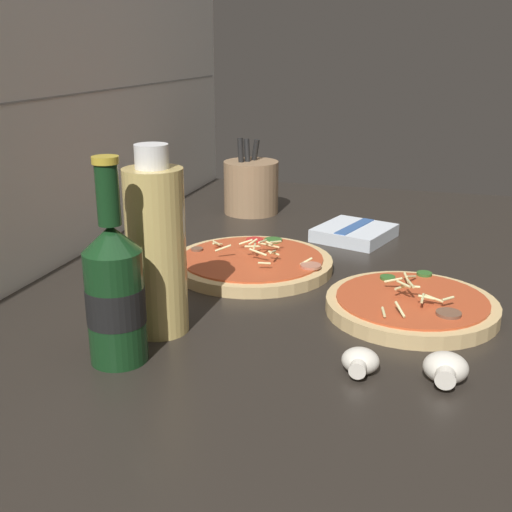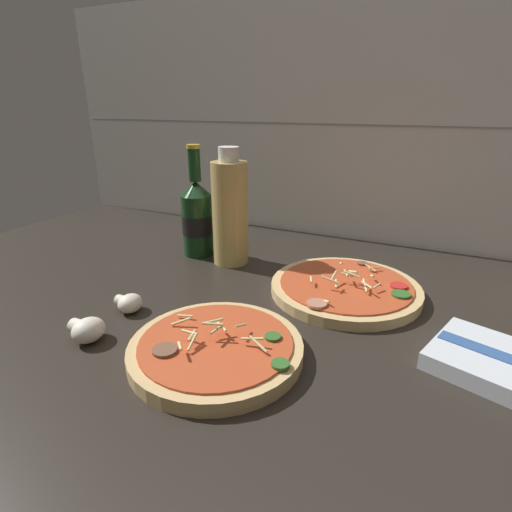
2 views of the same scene
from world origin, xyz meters
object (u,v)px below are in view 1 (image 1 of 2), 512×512
mushroom_right (446,369)px  beer_bottle (115,291)px  mushroom_left (360,362)px  utensil_crock (251,187)px  oil_bottle (156,249)px  pizza_far (252,263)px  dish_towel (355,233)px  pizza_near (411,305)px

mushroom_right → beer_bottle: bearing=98.1°
mushroom_left → beer_bottle: bearing=99.5°
mushroom_left → utensil_crock: 74.18cm
oil_bottle → mushroom_left: bearing=-99.3°
pizza_far → oil_bottle: 28.34cm
utensil_crock → mushroom_left: bearing=-153.4°
mushroom_right → utensil_crock: size_ratio=0.32×
mushroom_left → dish_towel: bearing=8.8°
pizza_near → oil_bottle: oil_bottle is taller
pizza_near → mushroom_left: bearing=167.1°
oil_bottle → dish_towel: size_ratio=1.46×
mushroom_left → mushroom_right: 9.29cm
pizza_far → mushroom_right: size_ratio=5.10×
pizza_far → beer_bottle: beer_bottle is taller
mushroom_left → utensil_crock: utensil_crock is taller
beer_bottle → mushroom_right: bearing=-81.9°
pizza_far → mushroom_right: 43.15cm
mushroom_left → utensil_crock: size_ratio=0.27×
dish_towel → pizza_far: bearing=147.9°
dish_towel → beer_bottle: bearing=161.0°
beer_bottle → oil_bottle: size_ratio=1.00×
pizza_near → oil_bottle: 36.02cm
oil_bottle → dish_towel: (48.13, -18.52, -9.92)cm
mushroom_right → mushroom_left: bearing=93.8°
mushroom_left → utensil_crock: (66.24, 33.11, 4.30)cm
pizza_near → mushroom_left: size_ratio=5.22×
pizza_far → mushroom_left: size_ratio=5.87×
beer_bottle → utensil_crock: 71.14cm
pizza_near → mushroom_right: size_ratio=4.53×
oil_bottle → mushroom_right: size_ratio=4.65×
mushroom_left → oil_bottle: bearing=80.7°
mushroom_left → dish_towel: size_ratio=0.27×
pizza_near → mushroom_left: pizza_near is taller
pizza_near → dish_towel: (32.93, 12.56, 0.08)cm
utensil_crock → dish_towel: (-13.76, -25.01, -4.59)cm
pizza_far → mushroom_right: bearing=-133.7°
pizza_far → oil_bottle: (-26.07, 4.67, 10.08)cm
pizza_far → utensil_crock: (35.83, 11.16, 4.76)cm
beer_bottle → dish_towel: size_ratio=1.46×
oil_bottle → pizza_far: bearing=-10.2°
beer_bottle → utensil_crock: size_ratio=1.47×
dish_towel → pizza_near: bearing=-159.1°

